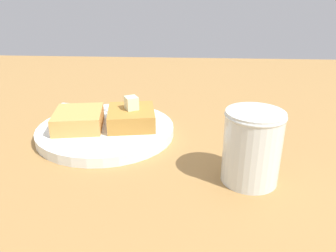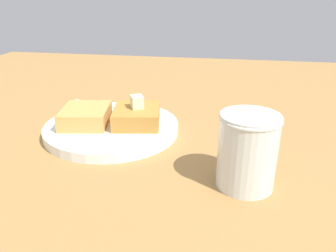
# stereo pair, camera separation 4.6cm
# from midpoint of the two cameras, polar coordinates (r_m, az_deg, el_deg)

# --- Properties ---
(table_surface) EXTENTS (1.26, 1.26, 0.02)m
(table_surface) POSITION_cam_midpoint_polar(r_m,az_deg,el_deg) (0.59, -11.67, -1.31)
(table_surface) COLOR #9F743F
(table_surface) RESTS_ON ground
(plate) EXTENTS (0.22, 0.22, 0.02)m
(plate) POSITION_cam_midpoint_polar(r_m,az_deg,el_deg) (0.56, -13.10, -0.67)
(plate) COLOR white
(plate) RESTS_ON table_surface
(toast_slice_left) EXTENTS (0.09, 0.09, 0.03)m
(toast_slice_left) POSITION_cam_midpoint_polar(r_m,az_deg,el_deg) (0.54, -8.83, 1.46)
(toast_slice_left) COLOR #B37B33
(toast_slice_left) RESTS_ON plate
(toast_slice_middle) EXTENTS (0.09, 0.09, 0.03)m
(toast_slice_middle) POSITION_cam_midpoint_polar(r_m,az_deg,el_deg) (0.56, -17.64, 1.08)
(toast_slice_middle) COLOR #D6974C
(toast_slice_middle) RESTS_ON plate
(butter_pat_primary) EXTENTS (0.03, 0.03, 0.02)m
(butter_pat_primary) POSITION_cam_midpoint_polar(r_m,az_deg,el_deg) (0.54, -8.87, 3.94)
(butter_pat_primary) COLOR beige
(butter_pat_primary) RESTS_ON toast_slice_left
(fork) EXTENTS (0.16, 0.05, 0.00)m
(fork) POSITION_cam_midpoint_polar(r_m,az_deg,el_deg) (0.63, -13.32, 2.84)
(fork) COLOR silver
(fork) RESTS_ON plate
(syrup_jar) EXTENTS (0.07, 0.07, 0.09)m
(syrup_jar) POSITION_cam_midpoint_polar(r_m,az_deg,el_deg) (0.41, 11.26, -4.05)
(syrup_jar) COLOR #451D0B
(syrup_jar) RESTS_ON table_surface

